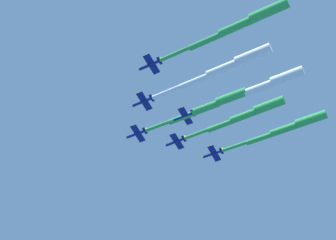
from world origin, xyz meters
TOP-DOWN VIEW (x-y plane):
  - jet_lead at (-15.95, 4.41)m, footprint 51.81×19.14m
  - jet_port_inner at (-25.24, 21.58)m, footprint 55.85×21.26m
  - jet_starboard_inner at (-29.70, -4.94)m, footprint 51.51×20.03m
  - jet_port_mid at (-36.89, 10.49)m, footprint 52.32×19.50m
  - jet_starboard_mid at (-32.26, 37.54)m, footprint 56.40×21.50m
  - jet_port_outer at (-44.71, -15.27)m, footprint 53.16×19.49m

SIDE VIEW (x-z plane):
  - jet_port_mid at x=-36.89m, z-range 172.47..176.54m
  - jet_lead at x=-15.95m, z-range 172.82..177.05m
  - jet_port_inner at x=-25.24m, z-range 173.55..177.75m
  - jet_port_outer at x=-44.71m, z-range 174.18..178.39m
  - jet_starboard_inner at x=-29.70m, z-range 174.84..178.92m
  - jet_starboard_mid at x=-32.26m, z-range 174.90..178.98m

